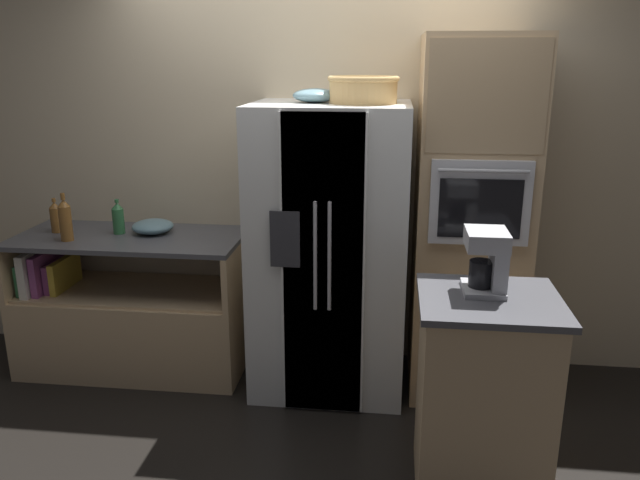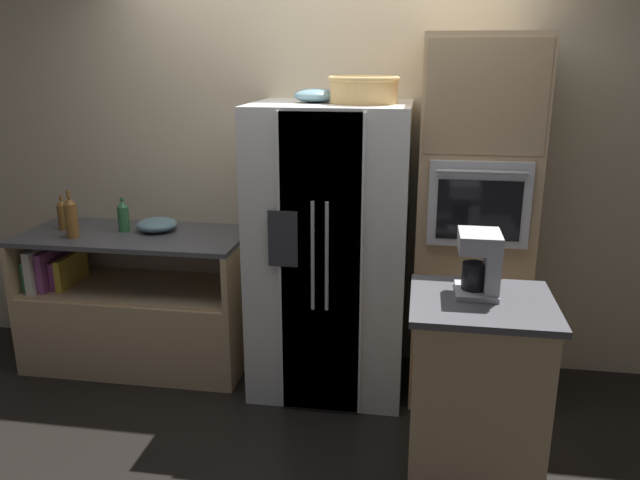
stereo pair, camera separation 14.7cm
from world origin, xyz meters
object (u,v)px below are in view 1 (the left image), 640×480
(bottle_tall, at_px, (118,218))
(bottle_wide, at_px, (56,217))
(wicker_basket, at_px, (363,89))
(coffee_maker, at_px, (490,259))
(mixing_bowl, at_px, (153,226))
(fruit_bowl, at_px, (315,95))
(wall_oven, at_px, (470,221))
(refrigerator, at_px, (330,250))
(bottle_short, at_px, (65,220))

(bottle_tall, xyz_separation_m, bottle_wide, (-0.41, -0.02, -0.00))
(wicker_basket, bearing_deg, coffee_maker, -54.64)
(wicker_basket, relative_size, coffee_maker, 1.41)
(mixing_bowl, bearing_deg, bottle_wide, -174.98)
(coffee_maker, bearing_deg, fruit_bowl, 134.39)
(bottle_tall, height_order, bottle_wide, same)
(wall_oven, distance_m, fruit_bowl, 1.15)
(refrigerator, bearing_deg, mixing_bowl, 172.99)
(bottle_short, height_order, bottle_wide, bottle_short)
(bottle_wide, xyz_separation_m, mixing_bowl, (0.62, 0.05, -0.06))
(bottle_short, bearing_deg, mixing_bowl, 26.24)
(wicker_basket, height_order, bottle_short, wicker_basket)
(refrigerator, height_order, fruit_bowl, fruit_bowl)
(bottle_tall, bearing_deg, fruit_bowl, -3.58)
(bottle_wide, relative_size, mixing_bowl, 0.86)
(wall_oven, xyz_separation_m, mixing_bowl, (-1.96, 0.09, -0.12))
(bottle_tall, bearing_deg, bottle_short, -142.68)
(fruit_bowl, distance_m, bottle_tall, 1.48)
(wall_oven, bearing_deg, wicker_basket, -174.16)
(refrigerator, distance_m, mixing_bowl, 1.16)
(wicker_basket, relative_size, mixing_bowl, 1.52)
(refrigerator, bearing_deg, coffee_maker, -47.86)
(coffee_maker, bearing_deg, bottle_short, 161.73)
(wall_oven, height_order, bottle_wide, wall_oven)
(mixing_bowl, height_order, coffee_maker, coffee_maker)
(wicker_basket, distance_m, coffee_maker, 1.25)
(wicker_basket, distance_m, bottle_wide, 2.11)
(bottle_short, distance_m, coffee_maker, 2.52)
(wall_oven, relative_size, bottle_tall, 9.43)
(fruit_bowl, xyz_separation_m, bottle_wide, (-1.67, 0.06, -0.77))
(refrigerator, relative_size, bottle_wide, 7.75)
(bottle_tall, xyz_separation_m, bottle_short, (-0.25, -0.19, 0.03))
(wall_oven, xyz_separation_m, fruit_bowl, (-0.90, -0.02, 0.71))
(coffee_maker, bearing_deg, bottle_tall, 155.48)
(bottle_short, relative_size, coffee_maker, 1.05)
(coffee_maker, bearing_deg, refrigerator, 132.14)
(fruit_bowl, height_order, bottle_wide, fruit_bowl)
(wicker_basket, height_order, bottle_wide, wicker_basket)
(wicker_basket, distance_m, bottle_short, 1.95)
(refrigerator, xyz_separation_m, bottle_short, (-1.60, -0.08, 0.16))
(wicker_basket, relative_size, fruit_bowl, 1.56)
(fruit_bowl, relative_size, bottle_wide, 1.14)
(wall_oven, height_order, bottle_tall, wall_oven)
(wicker_basket, xyz_separation_m, mixing_bowl, (-1.33, 0.15, -0.87))
(bottle_short, relative_size, bottle_wide, 1.33)
(bottle_wide, bearing_deg, wall_oven, -0.81)
(fruit_bowl, height_order, bottle_tall, fruit_bowl)
(wicker_basket, distance_m, mixing_bowl, 1.59)
(fruit_bowl, bearing_deg, wicker_basket, -8.38)
(refrigerator, xyz_separation_m, fruit_bowl, (-0.09, 0.03, 0.90))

